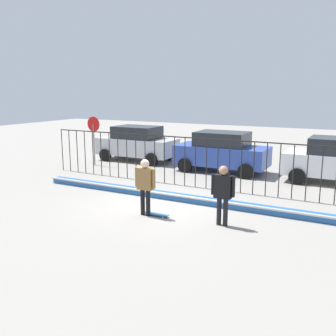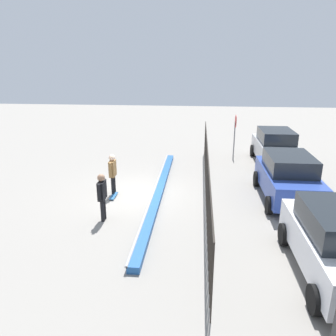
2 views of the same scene
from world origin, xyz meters
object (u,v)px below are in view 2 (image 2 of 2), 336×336
parked_car_blue (288,177)px  camera_operator (102,193)px  skateboarder (113,171)px  parked_car_silver (275,147)px  skateboard (114,196)px  stop_sign (235,130)px

parked_car_blue → camera_operator: bearing=-69.7°
skateboarder → parked_car_silver: (-5.24, 7.76, -0.08)m
skateboard → parked_car_blue: 7.20m
camera_operator → stop_sign: 10.45m
skateboard → parked_car_silver: 9.54m
skateboard → stop_sign: 8.98m
camera_operator → parked_car_blue: 7.40m
skateboard → parked_car_silver: bearing=126.5°
parked_car_silver → skateboarder: bearing=-55.3°
skateboarder → stop_sign: (-6.52, 5.66, 0.56)m
skateboard → camera_operator: camera_operator is taller
camera_operator → stop_sign: bearing=20.9°
skateboard → parked_car_blue: bearing=94.5°
stop_sign → camera_operator: bearing=-31.2°
parked_car_silver → stop_sign: size_ratio=1.72×
skateboard → camera_operator: (2.06, 0.18, 0.98)m
skateboarder → stop_sign: stop_sign is taller
camera_operator → stop_sign: (-8.92, 5.41, 0.57)m
skateboarder → parked_car_blue: 7.20m
skateboard → camera_operator: 2.29m
parked_car_blue → skateboard: bearing=-85.9°
parked_car_blue → skateboarder: bearing=-88.7°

